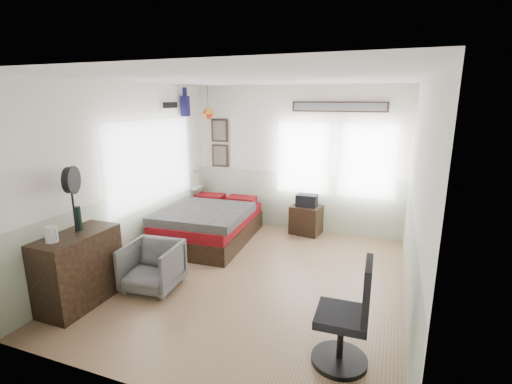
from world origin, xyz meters
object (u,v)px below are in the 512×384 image
Objects in this scene: bed at (209,224)px; task_chair at (348,323)px; dresser at (79,269)px; armchair at (152,266)px; nightstand at (306,220)px.

task_chair reaches higher than bed.
armchair is at bearing 45.25° from dresser.
task_chair is (3.19, 0.03, -0.02)m from dresser.
dresser is 1.45× the size of armchair.
task_chair is at bearing -61.92° from nightstand.
bed is at bearing 78.45° from dresser.
task_chair is (2.58, -0.58, 0.12)m from armchair.
dresser reaches higher than nightstand.
bed is 3.61m from task_chair.
dresser is 0.94× the size of task_chair.
nightstand is at bearing 29.09° from bed.
nightstand is at bearing 59.10° from dresser.
armchair is 1.31× the size of nightstand.
armchair is 2.65m from task_chair.
bed is 2.03× the size of dresser.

